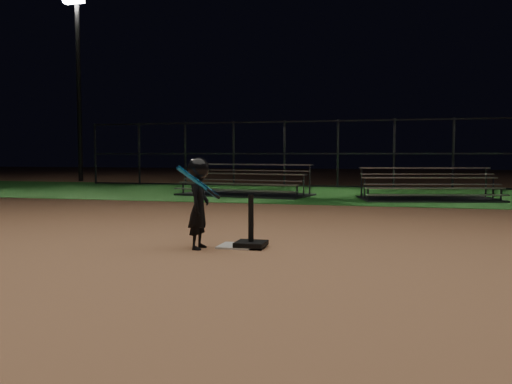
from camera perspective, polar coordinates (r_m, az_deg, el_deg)
name	(u,v)px	position (r m, az deg, el deg)	size (l,w,h in m)	color
ground	(237,247)	(6.91, -2.09, -5.95)	(80.00, 80.00, 0.00)	#A66F4B
grass_strip	(328,193)	(16.68, 7.78, -0.12)	(60.00, 8.00, 0.01)	#1D581C
home_plate	(237,246)	(6.91, -2.09, -5.85)	(0.45, 0.45, 0.02)	beige
batting_tee	(251,237)	(6.81, -0.55, -4.91)	(0.38, 0.38, 0.66)	black
child_batter	(199,200)	(6.72, -6.22, -0.91)	(0.45, 0.57, 1.17)	black
bleacher_left	(245,189)	(15.56, -1.22, 0.31)	(4.06, 2.48, 0.93)	#A3A3A7
bleacher_right	(429,194)	(14.68, 18.20, -0.16)	(3.82, 2.46, 0.86)	silver
backstop_fence	(338,154)	(19.62, 8.84, 4.12)	(20.08, 0.08, 2.50)	#38383D
light_pole_left	(78,73)	(25.87, -18.73, 12.13)	(0.90, 0.53, 8.30)	#2D2D30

